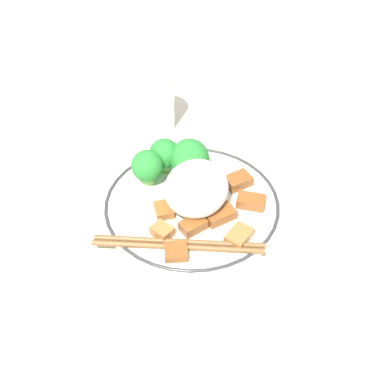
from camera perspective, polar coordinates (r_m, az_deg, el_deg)
ground_plane at (r=0.70m, az=0.00°, el=-1.93°), size 3.00×3.00×0.00m
plate at (r=0.69m, az=0.00°, el=-1.47°), size 0.23×0.23×0.01m
rice_mound at (r=0.67m, az=0.43°, el=0.27°), size 0.09×0.08×0.06m
broccoli_back_left at (r=0.71m, az=-0.28°, el=3.59°), size 0.05×0.05×0.06m
broccoli_back_center at (r=0.72m, az=-2.96°, el=4.08°), size 0.04×0.04×0.05m
broccoli_back_right at (r=0.70m, az=-4.78°, el=2.75°), size 0.04×0.04×0.05m
meat_near_front at (r=0.64m, az=5.05°, el=-4.67°), size 0.04×0.03×0.01m
meat_near_left at (r=0.66m, az=2.98°, el=-2.45°), size 0.04×0.04×0.01m
meat_near_right at (r=0.68m, az=6.30°, el=-1.00°), size 0.02×0.04×0.01m
meat_near_back at (r=0.67m, az=-3.03°, el=-1.92°), size 0.03×0.03×0.01m
meat_on_rice_edge at (r=0.65m, az=0.13°, el=-3.58°), size 0.04×0.04×0.01m
meat_mid_left at (r=0.65m, az=-3.21°, el=-4.19°), size 0.03×0.03×0.01m
meat_mid_right at (r=0.71m, az=4.94°, el=1.20°), size 0.04×0.04×0.01m
meat_far_scatter at (r=0.63m, az=-2.07°, el=-6.33°), size 0.03×0.03×0.01m
chopsticks at (r=0.64m, az=-1.43°, el=-5.60°), size 0.05×0.20×0.01m
drinking_glass at (r=0.81m, az=-4.33°, el=9.60°), size 0.07×0.07×0.09m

